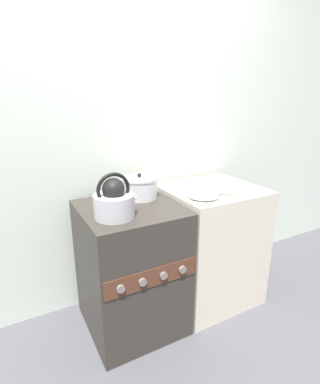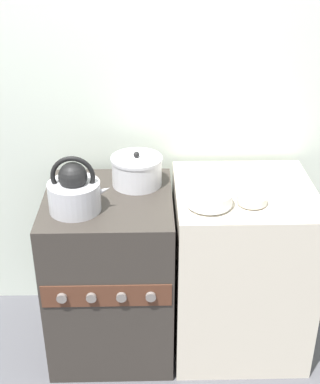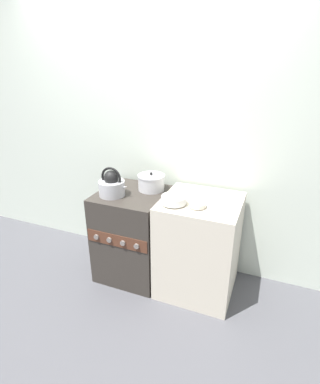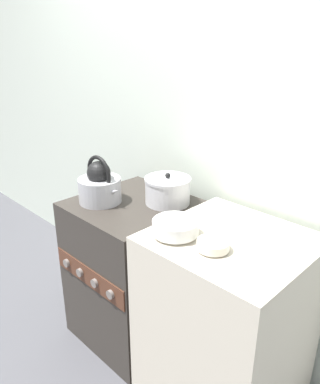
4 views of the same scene
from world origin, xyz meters
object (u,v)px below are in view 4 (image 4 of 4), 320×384
object	(u,v)px
cooking_pot	(168,190)
enamel_bowl	(175,227)
kettle	(100,185)
stove	(134,270)
small_ceramic_bowl	(213,245)

from	to	relation	value
cooking_pot	enamel_bowl	world-z (taller)	cooking_pot
cooking_pot	enamel_bowl	xyz separation A→B (m)	(0.31, -0.27, 0.00)
kettle	enamel_bowl	distance (m)	0.57
stove	enamel_bowl	xyz separation A→B (m)	(0.44, -0.14, 0.48)
cooking_pot	enamel_bowl	distance (m)	0.41
enamel_bowl	small_ceramic_bowl	world-z (taller)	enamel_bowl
kettle	enamel_bowl	world-z (taller)	kettle
kettle	small_ceramic_bowl	world-z (taller)	kettle
enamel_bowl	cooking_pot	bearing A→B (deg)	138.47
kettle	cooking_pot	world-z (taller)	kettle
cooking_pot	small_ceramic_bowl	world-z (taller)	cooking_pot
kettle	small_ceramic_bowl	bearing A→B (deg)	-1.53
kettle	cooking_pot	bearing A→B (deg)	42.70
stove	cooking_pot	distance (m)	0.52
stove	cooking_pot	size ratio (longest dim) A/B	3.46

